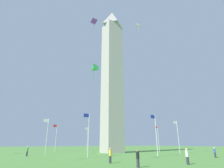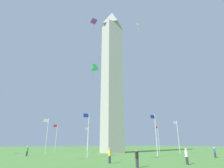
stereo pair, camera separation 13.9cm
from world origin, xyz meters
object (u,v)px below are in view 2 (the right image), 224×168
obelisk_monument (112,74)px  flagpole_nw (56,136)px  person_blue_shirt (215,153)px  kite_purple_diamond (94,21)px  person_green_shirt (27,151)px  flagpole_sw (124,138)px  flagpole_s (158,137)px  flagpole_se (178,135)px  kite_green_delta (93,69)px  person_white_shirt (187,156)px  person_black_shirt (137,159)px  person_yellow_shirt (110,155)px  flagpole_ne (88,132)px  flagpole_w (87,138)px  kite_white_diamond (138,26)px  flagpole_n (47,134)px  flagpole_e (156,133)px

obelisk_monument → flagpole_nw: 23.58m
person_blue_shirt → kite_purple_diamond: size_ratio=0.74×
obelisk_monument → person_green_shirt: (19.90, 2.95, -20.41)m
flagpole_sw → person_green_shirt: size_ratio=4.23×
flagpole_s → person_blue_shirt: size_ratio=4.56×
flagpole_se → kite_green_delta: kite_green_delta is taller
person_white_shirt → person_black_shirt: (6.34, -0.73, -0.02)m
flagpole_se → kite_green_delta: (26.13, 8.92, 7.97)m
person_yellow_shirt → flagpole_ne: bearing=47.0°
obelisk_monument → flagpole_w: 23.55m
flagpole_ne → kite_white_diamond: 27.97m
flagpole_n → person_green_shirt: size_ratio=4.23×
flagpole_nw → kite_green_delta: 32.85m
obelisk_monument → flagpole_n: bearing=0.0°
person_blue_shirt → person_black_shirt: bearing=102.7°
person_yellow_shirt → kite_white_diamond: (-12.92, -8.87, 28.68)m
obelisk_monument → flagpole_n: (16.17, 0.00, -17.19)m
flagpole_se → person_green_shirt: size_ratio=4.23×
flagpole_w → kite_white_diamond: 38.42m
flagpole_sw → kite_purple_diamond: (21.02, 19.37, 26.05)m
flagpole_ne → flagpole_se: size_ratio=1.00×
flagpole_se → flagpole_s: same height
flagpole_nw → person_black_shirt: flagpole_nw is taller
flagpole_sw → kite_green_delta: kite_green_delta is taller
flagpole_se → kite_white_diamond: 27.84m
flagpole_w → kite_purple_diamond: bearing=68.2°
flagpole_e → person_black_shirt: bearing=39.7°
person_white_shirt → flagpole_nw: bearing=-1.1°
person_black_shirt → flagpole_nw: bearing=13.2°
flagpole_ne → person_blue_shirt: bearing=147.1°
flagpole_sw → kite_purple_diamond: bearing=42.7°
flagpole_ne → obelisk_monument: bearing=-135.2°
obelisk_monument → flagpole_ne: size_ratio=5.73×
flagpole_e → person_blue_shirt: size_ratio=4.56×
flagpole_sw → flagpole_e: bearing=67.5°
flagpole_s → person_white_shirt: flagpole_s is taller
flagpole_e → flagpole_sw: bearing=-112.5°
flagpole_e → kite_white_diamond: 25.68m
person_blue_shirt → kite_white_diamond: kite_white_diamond is taller
flagpole_n → flagpole_e: (-16.10, 16.10, 0.00)m
kite_white_diamond → kite_purple_diamond: (9.79, -4.70, 0.61)m
flagpole_se → flagpole_sw: same height
flagpole_n → flagpole_ne: size_ratio=1.00×
person_white_shirt → kite_white_diamond: kite_white_diamond is taller
person_white_shirt → person_green_shirt: bearing=20.7°
flagpole_sw → kite_purple_diamond: 38.68m
flagpole_sw → flagpole_w: same height
flagpole_e → flagpole_nw: same height
flagpole_e → flagpole_se: (-11.39, -4.72, 0.00)m
flagpole_s → kite_white_diamond: size_ratio=3.22×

